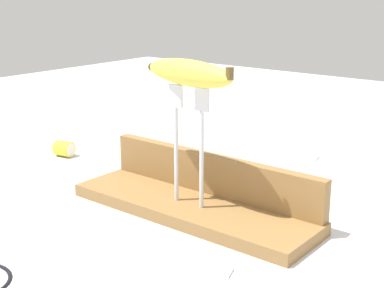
{
  "coord_description": "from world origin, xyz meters",
  "views": [
    {
      "loc": [
        0.54,
        -0.68,
        0.37
      ],
      "look_at": [
        0.0,
        0.0,
        0.12
      ],
      "focal_mm": 52.45,
      "sensor_mm": 36.0,
      "label": 1
    }
  ],
  "objects_px": {
    "fork_stand_center": "(189,135)",
    "fork_fallen_far": "(191,265)",
    "banana_chunk_far": "(65,149)",
    "banana_raised_center": "(189,73)",
    "fork_fallen_near": "(307,162)"
  },
  "relations": [
    {
      "from": "banana_chunk_far",
      "to": "fork_fallen_near",
      "type": "bearing_deg",
      "value": 32.46
    },
    {
      "from": "banana_raised_center",
      "to": "fork_fallen_near",
      "type": "xyz_separation_m",
      "value": [
        0.02,
        0.37,
        -0.23
      ]
    },
    {
      "from": "fork_stand_center",
      "to": "fork_fallen_far",
      "type": "height_order",
      "value": "fork_stand_center"
    },
    {
      "from": "fork_stand_center",
      "to": "fork_fallen_far",
      "type": "bearing_deg",
      "value": -50.09
    },
    {
      "from": "banana_chunk_far",
      "to": "banana_raised_center",
      "type": "bearing_deg",
      "value": -11.53
    },
    {
      "from": "fork_stand_center",
      "to": "banana_raised_center",
      "type": "height_order",
      "value": "banana_raised_center"
    },
    {
      "from": "fork_fallen_far",
      "to": "banana_chunk_far",
      "type": "xyz_separation_m",
      "value": [
        -0.54,
        0.22,
        0.01
      ]
    },
    {
      "from": "fork_fallen_near",
      "to": "fork_fallen_far",
      "type": "xyz_separation_m",
      "value": [
        0.09,
        -0.51,
        0.0
      ]
    },
    {
      "from": "fork_stand_center",
      "to": "banana_raised_center",
      "type": "relative_size",
      "value": 1.02
    },
    {
      "from": "banana_chunk_far",
      "to": "fork_fallen_far",
      "type": "bearing_deg",
      "value": -22.42
    },
    {
      "from": "banana_raised_center",
      "to": "banana_chunk_far",
      "type": "relative_size",
      "value": 4.22
    },
    {
      "from": "fork_fallen_far",
      "to": "banana_chunk_far",
      "type": "height_order",
      "value": "banana_chunk_far"
    },
    {
      "from": "banana_raised_center",
      "to": "fork_fallen_far",
      "type": "xyz_separation_m",
      "value": [
        0.11,
        -0.14,
        -0.23
      ]
    },
    {
      "from": "fork_stand_center",
      "to": "fork_fallen_far",
      "type": "relative_size",
      "value": 1.24
    },
    {
      "from": "fork_fallen_far",
      "to": "fork_stand_center",
      "type": "bearing_deg",
      "value": 129.91
    }
  ]
}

